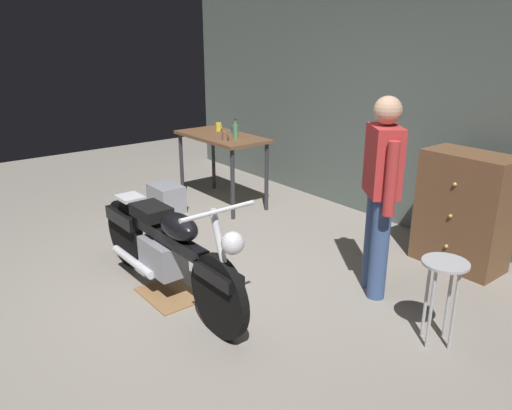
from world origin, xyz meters
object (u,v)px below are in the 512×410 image
object	(u,v)px
mug_yellow_tall	(219,127)
bottle	(235,131)
mug_blue_enamel	(235,130)
motorcycle	(166,247)
shop_stool	(443,280)
storage_bin	(166,198)
mug_brown_stoneware	(225,136)
person_standing	(381,189)
wooden_dresser	(464,211)

from	to	relation	value
mug_yellow_tall	bottle	xyz separation A→B (m)	(0.55, -0.13, 0.04)
mug_blue_enamel	mug_yellow_tall	distance (m)	0.27
motorcycle	shop_stool	bearing A→B (deg)	32.58
shop_stool	mug_blue_enamel	xyz separation A→B (m)	(-3.52, 0.79, 0.45)
motorcycle	mug_blue_enamel	bearing A→B (deg)	130.45
motorcycle	bottle	world-z (taller)	bottle
storage_bin	mug_blue_enamel	distance (m)	1.24
bottle	mug_brown_stoneware	bearing A→B (deg)	-94.02
person_standing	mug_brown_stoneware	xyz separation A→B (m)	(-2.47, 0.20, 0.03)
wooden_dresser	bottle	size ratio (longest dim) A/B	4.56
shop_stool	storage_bin	size ratio (longest dim) A/B	1.45
wooden_dresser	shop_stool	bearing A→B (deg)	-65.40
motorcycle	storage_bin	world-z (taller)	motorcycle
person_standing	bottle	xyz separation A→B (m)	(-2.46, 0.35, 0.07)
mug_brown_stoneware	storage_bin	bearing A→B (deg)	-126.91
person_standing	mug_blue_enamel	world-z (taller)	person_standing
mug_brown_stoneware	mug_yellow_tall	bearing A→B (deg)	153.03
person_standing	mug_blue_enamel	xyz separation A→B (m)	(-2.75, 0.55, 0.02)
wooden_dresser	storage_bin	bearing A→B (deg)	-154.74
motorcycle	storage_bin	size ratio (longest dim) A/B	4.98
shop_stool	mug_blue_enamel	size ratio (longest dim) A/B	5.40
wooden_dresser	mug_brown_stoneware	bearing A→B (deg)	-162.00
shop_stool	mug_blue_enamel	world-z (taller)	mug_blue_enamel
mug_blue_enamel	bottle	distance (m)	0.36
wooden_dresser	mug_yellow_tall	xyz separation A→B (m)	(-3.18, -0.58, 0.40)
person_standing	mug_brown_stoneware	world-z (taller)	person_standing
mug_brown_stoneware	bottle	world-z (taller)	bottle
mug_blue_enamel	person_standing	bearing A→B (deg)	-11.27
motorcycle	mug_brown_stoneware	xyz separation A→B (m)	(-1.43, 1.62, 0.50)
motorcycle	person_standing	world-z (taller)	person_standing
person_standing	storage_bin	size ratio (longest dim) A/B	3.80
mug_yellow_tall	mug_brown_stoneware	xyz separation A→B (m)	(0.54, -0.27, -0.00)
person_standing	mug_yellow_tall	xyz separation A→B (m)	(-3.01, 0.48, 0.03)
shop_stool	mug_brown_stoneware	world-z (taller)	mug_brown_stoneware
shop_stool	mug_brown_stoneware	distance (m)	3.30
person_standing	mug_blue_enamel	bearing A→B (deg)	25.68
motorcycle	mug_brown_stoneware	bearing A→B (deg)	130.78
shop_stool	mug_blue_enamel	bearing A→B (deg)	167.35
wooden_dresser	mug_blue_enamel	bearing A→B (deg)	-170.08
motorcycle	wooden_dresser	distance (m)	2.76
motorcycle	mug_brown_stoneware	size ratio (longest dim) A/B	18.89
bottle	wooden_dresser	bearing A→B (deg)	15.16
wooden_dresser	mug_yellow_tall	bearing A→B (deg)	-169.61
shop_stool	storage_bin	distance (m)	3.70
person_standing	mug_yellow_tall	world-z (taller)	person_standing
person_standing	wooden_dresser	bearing A→B (deg)	-62.17
wooden_dresser	mug_brown_stoneware	size ratio (longest dim) A/B	9.48
storage_bin	mug_brown_stoneware	distance (m)	1.09
wooden_dresser	mug_brown_stoneware	distance (m)	2.80
person_standing	wooden_dresser	world-z (taller)	person_standing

